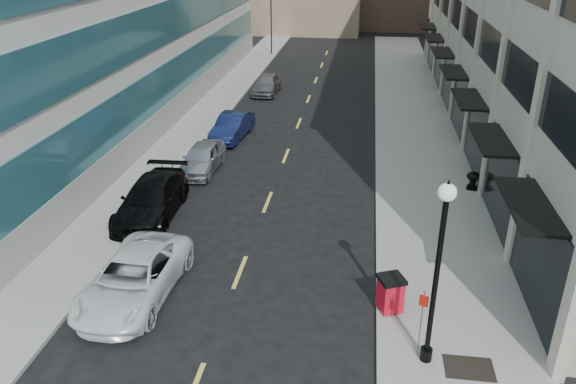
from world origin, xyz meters
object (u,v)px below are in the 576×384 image
(trash_bin, at_px, (390,292))
(sign_post, at_px, (422,314))
(car_blue_sedan, at_px, (232,126))
(car_black_pickup, at_px, (151,199))
(car_silver_sedan, at_px, (202,158))
(urn_planter, at_px, (473,179))
(car_white_van, at_px, (134,278))
(car_grey_sedan, at_px, (267,84))
(lamppost, at_px, (438,260))

(trash_bin, relative_size, sign_post, 0.57)
(car_blue_sedan, distance_m, trash_bin, 18.64)
(car_blue_sedan, height_order, trash_bin, car_blue_sedan)
(car_blue_sedan, bearing_deg, trash_bin, -55.00)
(car_black_pickup, distance_m, car_silver_sedan, 5.35)
(trash_bin, bearing_deg, car_blue_sedan, 95.41)
(sign_post, distance_m, urn_planter, 12.84)
(car_white_van, bearing_deg, urn_planter, 41.74)
(car_blue_sedan, relative_size, sign_post, 2.00)
(car_white_van, xyz_separation_m, sign_post, (9.37, -1.83, 0.83))
(car_white_van, relative_size, car_black_pickup, 1.00)
(car_black_pickup, xyz_separation_m, car_silver_sedan, (0.79, 5.29, -0.08))
(car_silver_sedan, height_order, car_grey_sedan, car_grey_sedan)
(sign_post, bearing_deg, car_black_pickup, 166.55)
(lamppost, bearing_deg, car_black_pickup, 144.71)
(trash_bin, xyz_separation_m, sign_post, (0.77, -2.07, 0.77))
(car_white_van, distance_m, urn_planter, 16.57)
(car_silver_sedan, distance_m, urn_planter, 13.63)
(car_white_van, bearing_deg, trash_bin, 3.94)
(car_black_pickup, xyz_separation_m, urn_planter, (14.40, 4.59, -0.12))
(sign_post, relative_size, urn_planter, 2.55)
(car_blue_sedan, height_order, car_grey_sedan, car_grey_sedan)
(car_silver_sedan, xyz_separation_m, urn_planter, (13.61, -0.70, -0.05))
(car_black_pickup, distance_m, urn_planter, 15.11)
(car_silver_sedan, distance_m, car_blue_sedan, 5.33)
(lamppost, xyz_separation_m, urn_planter, (3.20, 12.52, -2.83))
(car_grey_sedan, bearing_deg, trash_bin, -69.90)
(trash_bin, bearing_deg, car_black_pickup, 127.23)
(urn_planter, bearing_deg, car_white_van, -140.59)
(car_white_van, distance_m, car_black_pickup, 6.14)
(car_blue_sedan, relative_size, urn_planter, 5.10)
(car_white_van, relative_size, urn_planter, 6.32)
(lamppost, bearing_deg, trash_bin, 114.03)
(car_white_van, distance_m, car_blue_sedan, 16.54)
(car_white_van, distance_m, sign_post, 9.59)
(car_black_pickup, bearing_deg, car_white_van, -77.05)
(lamppost, relative_size, sign_post, 2.55)
(car_black_pickup, xyz_separation_m, sign_post, (10.97, -7.75, 0.80))
(car_grey_sedan, relative_size, lamppost, 0.78)
(sign_post, bearing_deg, car_grey_sedan, 130.06)
(trash_bin, bearing_deg, car_white_van, 157.98)
(car_blue_sedan, distance_m, lamppost, 21.27)
(sign_post, bearing_deg, car_blue_sedan, 139.94)
(lamppost, height_order, sign_post, lamppost)
(car_silver_sedan, bearing_deg, car_white_van, -84.54)
(car_blue_sedan, height_order, urn_planter, car_blue_sedan)
(car_black_pickup, bearing_deg, sign_post, -37.39)
(car_silver_sedan, distance_m, sign_post, 16.58)
(car_silver_sedan, bearing_deg, urn_planter, -1.63)
(car_black_pickup, height_order, trash_bin, car_black_pickup)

